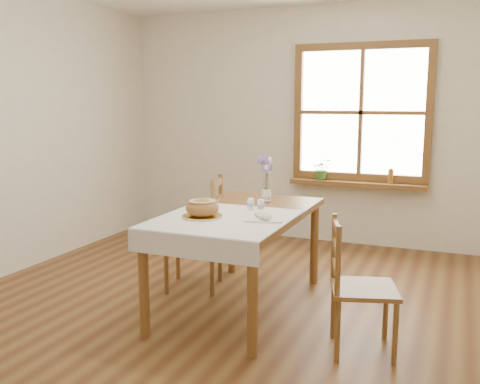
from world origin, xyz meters
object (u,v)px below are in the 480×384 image
(chair_right, at_px, (364,287))
(flower_vase, at_px, (266,197))
(dining_table, at_px, (240,223))
(chair_left, at_px, (194,233))
(bread_plate, at_px, (202,216))

(chair_right, distance_m, flower_vase, 1.33)
(dining_table, xyz_separation_m, flower_vase, (0.05, 0.44, 0.13))
(chair_right, bearing_deg, chair_left, 50.34)
(bread_plate, bearing_deg, chair_left, 122.97)
(chair_left, bearing_deg, flower_vase, 94.23)
(dining_table, distance_m, bread_plate, 0.38)
(chair_left, xyz_separation_m, chair_right, (1.53, -0.64, -0.05))
(chair_right, bearing_deg, dining_table, 51.49)
(dining_table, xyz_separation_m, bread_plate, (-0.15, -0.33, 0.10))
(chair_right, height_order, bread_plate, chair_right)
(bread_plate, distance_m, flower_vase, 0.80)
(chair_right, relative_size, bread_plate, 3.10)
(flower_vase, bearing_deg, dining_table, -96.36)
(chair_right, distance_m, bread_plate, 1.21)
(bread_plate, bearing_deg, dining_table, 65.80)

